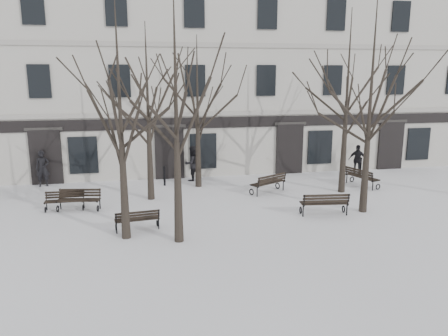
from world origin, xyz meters
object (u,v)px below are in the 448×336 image
object	(u,v)px
tree_1	(176,90)
bench_0	(65,200)
tree_0	(119,95)
bench_3	(79,199)
bench_1	(137,219)
bench_2	(324,203)
tree_2	(372,79)
bench_5	(361,177)
bench_4	(269,182)

from	to	relation	value
tree_1	bench_0	distance (m)	8.01
tree_0	bench_0	size ratio (longest dim) A/B	4.99
tree_1	bench_3	world-z (taller)	tree_1
tree_0	bench_1	size ratio (longest dim) A/B	4.78
tree_0	tree_1	size ratio (longest dim) A/B	0.97
tree_1	bench_2	distance (m)	7.99
bench_0	bench_3	xyz separation A→B (m)	(0.61, -0.11, 0.05)
tree_0	tree_2	xyz separation A→B (m)	(9.89, 1.21, 0.50)
bench_0	bench_3	size ratio (longest dim) A/B	0.87
tree_0	bench_5	world-z (taller)	tree_0
bench_2	bench_5	world-z (taller)	bench_2
bench_3	bench_5	bearing A→B (deg)	15.42
tree_1	bench_2	bearing A→B (deg)	15.58
tree_2	bench_4	bearing A→B (deg)	130.60
tree_2	bench_3	bearing A→B (deg)	168.10
bench_2	tree_2	bearing A→B (deg)	-169.04
tree_1	bench_0	size ratio (longest dim) A/B	5.15
tree_2	bench_2	size ratio (longest dim) A/B	4.43
tree_1	bench_5	xyz separation A→B (m)	(10.06, 5.83, -4.73)
bench_2	bench_5	distance (m)	5.62
tree_2	bench_4	size ratio (longest dim) A/B	4.44
tree_0	tree_1	distance (m)	1.97
tree_2	bench_5	size ratio (longest dim) A/B	4.45
tree_0	bench_3	bearing A→B (deg)	119.10
bench_4	bench_0	bearing A→B (deg)	-23.20
bench_3	tree_2	bearing A→B (deg)	-2.29
bench_3	bench_4	bearing A→B (deg)	16.73
tree_1	bench_0	xyz separation A→B (m)	(-4.53, 4.52, -4.81)
bench_5	tree_0	bearing A→B (deg)	95.61
tree_2	tree_0	bearing A→B (deg)	-173.02
tree_1	tree_2	distance (m)	8.27
tree_2	bench_3	distance (m)	13.25
tree_1	bench_4	xyz separation A→B (m)	(4.94, 5.51, -4.72)
tree_2	bench_0	bearing A→B (deg)	168.17
tree_2	bench_0	size ratio (longest dim) A/B	5.48
bench_3	bench_5	world-z (taller)	bench_5
tree_0	tree_2	world-z (taller)	tree_2
tree_0	bench_4	bearing A→B (deg)	35.52
tree_1	bench_3	xyz separation A→B (m)	(-3.92, 4.41, -4.76)
tree_0	bench_5	distance (m)	13.75
bench_0	bench_5	size ratio (longest dim) A/B	0.81
tree_0	tree_1	xyz separation A→B (m)	(1.84, -0.67, 0.17)
tree_1	bench_1	distance (m)	5.20
bench_3	bench_4	distance (m)	8.92
bench_3	bench_1	bearing A→B (deg)	-41.31
bench_0	bench_4	distance (m)	9.52
bench_2	bench_3	size ratio (longest dim) A/B	1.07
bench_0	bench_3	distance (m)	0.63
tree_1	bench_0	world-z (taller)	tree_1
bench_1	bench_2	xyz separation A→B (m)	(7.65, 0.38, 0.09)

